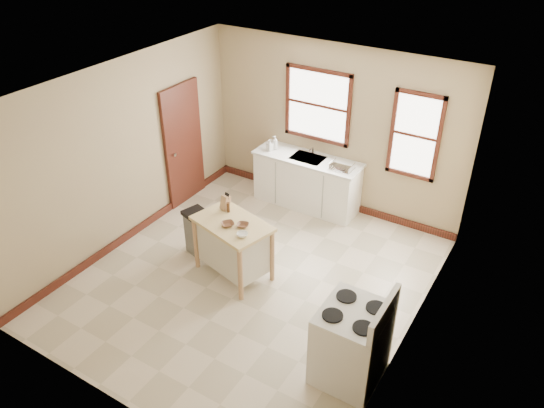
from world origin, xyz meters
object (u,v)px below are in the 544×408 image
Objects in this scene: bowl_a at (228,224)px; bowl_b at (243,225)px; bowl_c at (242,235)px; knife_block at (225,203)px; dish_rack at (342,166)px; kitchen_island at (233,248)px; gas_stove at (352,335)px; trash_bin at (198,232)px; soap_bottle_b at (270,145)px; soap_bottle_a at (275,143)px; pepper_grinder at (228,207)px.

bowl_b is (0.19, 0.09, -0.00)m from bowl_a.
bowl_a is 1.14× the size of bowl_c.
bowl_c is at bearing -25.91° from knife_block.
kitchen_island is at bearing -97.17° from dish_rack.
kitchen_island is at bearing 159.42° from gas_stove.
kitchen_island is 6.74× the size of bowl_b.
trash_bin is 3.09m from gas_stove.
soap_bottle_b is at bearing 112.52° from bowl_b.
bowl_b is at bearing -45.97° from soap_bottle_a.
pepper_grinder is 0.94× the size of bowl_b.
soap_bottle_b is 1.34m from dish_rack.
bowl_b is (-0.46, -2.14, -0.07)m from dish_rack.
bowl_c is at bearing -88.70° from dish_rack.
gas_stove is at bearing -23.44° from soap_bottle_a.
trash_bin is at bearing -115.30° from dish_rack.
trash_bin is (-0.55, -0.05, -0.60)m from pepper_grinder.
knife_block reaches higher than bowl_a.
soap_bottle_b is 0.17× the size of gas_stove.
bowl_b is at bearing 157.80° from gas_stove.
bowl_c reaches higher than bowl_b.
bowl_b is at bearing 122.57° from bowl_c.
gas_stove reaches higher than bowl_a.
dish_rack is 2.10× the size of bowl_a.
pepper_grinder is (0.50, -1.92, -0.07)m from soap_bottle_b.
knife_block reaches higher than kitchen_island.
soap_bottle_a is 1.43× the size of bowl_a.
knife_block is 0.16× the size of gas_stove.
gas_stove reaches higher than knife_block.
kitchen_island is at bearing -50.17° from soap_bottle_a.
bowl_a reaches higher than kitchen_island.
bowl_c is (0.31, -0.11, 0.00)m from bowl_a.
dish_rack is 2.32m from bowl_a.
bowl_b is 0.23m from bowl_c.
knife_block reaches higher than bowl_b.
bowl_a is (0.64, -2.29, -0.14)m from soap_bottle_a.
bowl_a is (0.27, -0.33, -0.08)m from knife_block.
gas_stove is at bearing -12.52° from knife_block.
bowl_a is 0.33m from bowl_c.
gas_stove reaches higher than kitchen_island.
gas_stove reaches higher than soap_bottle_b.
pepper_grinder reaches higher than bowl_c.
bowl_b reaches higher than trash_bin.
dish_rack is at bearing 66.60° from pepper_grinder.
soap_bottle_a is 0.20× the size of gas_stove.
bowl_b is at bearing 13.90° from kitchen_island.
trash_bin is at bearing 162.87° from bowl_a.
gas_stove is (1.87, -0.62, -0.29)m from bowl_c.
soap_bottle_b is 1.34× the size of bowl_c.
bowl_b is (0.46, -0.24, -0.08)m from knife_block.
gas_stove is at bearing -18.40° from bowl_a.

